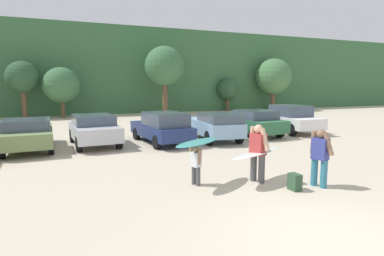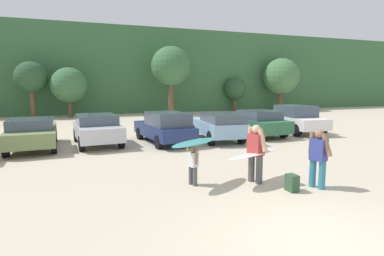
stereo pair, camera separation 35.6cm
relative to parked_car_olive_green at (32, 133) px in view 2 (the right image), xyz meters
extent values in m
plane|color=beige|center=(6.02, -11.12, -0.74)|extent=(120.00, 120.00, 0.00)
cube|color=#38663D|center=(6.02, 22.67, 3.63)|extent=(108.00, 12.00, 8.73)
cylinder|color=brown|center=(-1.82, 14.88, 0.45)|extent=(0.44, 0.44, 2.38)
sphere|color=#284C2D|center=(-1.82, 14.88, 2.79)|extent=(2.70, 2.70, 2.70)
cylinder|color=brown|center=(1.20, 14.50, 0.03)|extent=(0.37, 0.37, 1.54)
sphere|color=#38663D|center=(1.20, 14.50, 2.12)|extent=(3.11, 3.11, 3.11)
cylinder|color=brown|center=(10.33, 13.82, 0.80)|extent=(0.54, 0.54, 3.08)
sphere|color=#38663D|center=(10.33, 13.82, 3.93)|extent=(3.73, 3.73, 3.73)
cylinder|color=brown|center=(18.33, 16.11, -0.02)|extent=(0.38, 0.38, 1.42)
sphere|color=#284C2D|center=(18.33, 16.11, 1.72)|extent=(2.43, 2.43, 2.43)
cylinder|color=brown|center=(23.62, 14.99, 0.34)|extent=(0.54, 0.54, 2.15)
sphere|color=#427042|center=(23.62, 14.99, 3.12)|extent=(4.03, 4.03, 4.03)
cube|color=#6B7F4C|center=(0.00, 0.08, -0.10)|extent=(2.19, 4.54, 0.61)
cube|color=#3F4C5B|center=(0.02, -0.27, 0.43)|extent=(1.90, 2.14, 0.44)
cylinder|color=black|center=(-0.96, 1.49, -0.41)|extent=(0.26, 0.67, 0.66)
cylinder|color=black|center=(0.78, 1.59, -0.41)|extent=(0.26, 0.67, 0.66)
cylinder|color=black|center=(-0.79, -1.43, -0.41)|extent=(0.26, 0.67, 0.66)
cylinder|color=black|center=(0.95, -1.33, -0.41)|extent=(0.26, 0.67, 0.66)
cube|color=silver|center=(2.76, 0.09, -0.07)|extent=(2.23, 4.11, 0.65)
cube|color=#3F4C5B|center=(2.75, 0.21, 0.48)|extent=(1.93, 2.37, 0.44)
cylinder|color=black|center=(1.80, 1.31, -0.40)|extent=(0.28, 0.69, 0.67)
cylinder|color=black|center=(3.50, 1.46, -0.40)|extent=(0.28, 0.69, 0.67)
cylinder|color=black|center=(2.03, -1.29, -0.40)|extent=(0.28, 0.69, 0.67)
cylinder|color=black|center=(3.73, -1.14, -0.40)|extent=(0.28, 0.69, 0.67)
cube|color=navy|center=(5.88, -0.38, -0.13)|extent=(2.23, 4.49, 0.60)
cube|color=#3F4C5B|center=(5.95, -0.94, 0.49)|extent=(1.85, 2.46, 0.63)
cylinder|color=black|center=(4.94, 0.94, -0.42)|extent=(0.29, 0.65, 0.63)
cylinder|color=black|center=(6.49, 1.12, -0.42)|extent=(0.29, 0.65, 0.63)
cylinder|color=black|center=(5.28, -1.89, -0.42)|extent=(0.29, 0.65, 0.63)
cylinder|color=black|center=(6.82, -1.70, -0.42)|extent=(0.29, 0.65, 0.63)
cube|color=#84ADD1|center=(8.66, -0.64, -0.05)|extent=(2.01, 4.17, 0.67)
cube|color=#3F4C5B|center=(8.60, -1.44, 0.49)|extent=(1.75, 2.42, 0.41)
cylinder|color=black|center=(7.96, 0.75, -0.39)|extent=(0.27, 0.71, 0.70)
cylinder|color=black|center=(9.53, 0.64, -0.39)|extent=(0.27, 0.71, 0.70)
cylinder|color=black|center=(7.78, -1.93, -0.39)|extent=(0.27, 0.71, 0.70)
cylinder|color=black|center=(9.35, -2.04, -0.39)|extent=(0.27, 0.71, 0.70)
cube|color=#2D6642|center=(11.33, 0.03, -0.10)|extent=(2.29, 4.34, 0.66)
cube|color=#3F4C5B|center=(11.36, -0.35, 0.47)|extent=(1.94, 2.12, 0.48)
cylinder|color=black|center=(10.34, 1.33, -0.44)|extent=(0.27, 0.62, 0.60)
cylinder|color=black|center=(12.07, 1.48, -0.44)|extent=(0.27, 0.62, 0.60)
cylinder|color=black|center=(10.58, -1.42, -0.44)|extent=(0.27, 0.62, 0.60)
cylinder|color=black|center=(12.31, -1.27, -0.44)|extent=(0.27, 0.62, 0.60)
cube|color=white|center=(14.17, 0.24, -0.07)|extent=(2.09, 4.48, 0.62)
cube|color=#3F4C5B|center=(14.17, 0.19, 0.57)|extent=(1.81, 2.26, 0.65)
cylinder|color=black|center=(13.44, 1.73, -0.38)|extent=(0.26, 0.73, 0.72)
cylinder|color=black|center=(15.08, 1.63, -0.38)|extent=(0.26, 0.73, 0.72)
cylinder|color=black|center=(13.26, -1.16, -0.38)|extent=(0.26, 0.73, 0.72)
cylinder|color=black|center=(14.91, -1.25, -0.38)|extent=(0.26, 0.73, 0.72)
cylinder|color=#4C4C51|center=(6.81, -7.73, -0.33)|extent=(0.19, 0.19, 0.81)
cylinder|color=#4C4C51|center=(6.71, -7.45, -0.33)|extent=(0.19, 0.19, 0.81)
cube|color=#B23838|center=(6.76, -7.59, 0.39)|extent=(0.43, 0.49, 0.62)
sphere|color=#D8AD8C|center=(6.76, -7.59, 0.83)|extent=(0.26, 0.26, 0.26)
cylinder|color=#D8AD8C|center=(6.83, -7.81, 0.55)|extent=(0.24, 0.37, 0.67)
cylinder|color=#D8AD8C|center=(6.69, -7.37, 0.55)|extent=(0.18, 0.20, 0.66)
cylinder|color=#4C4C51|center=(5.01, -7.30, -0.47)|extent=(0.13, 0.13, 0.53)
cylinder|color=#4C4C51|center=(4.95, -7.12, -0.47)|extent=(0.13, 0.13, 0.53)
cube|color=silver|center=(4.98, -7.21, 0.00)|extent=(0.28, 0.32, 0.41)
sphere|color=#8C664C|center=(4.98, -7.21, 0.29)|extent=(0.17, 0.17, 0.17)
cylinder|color=#8C664C|center=(5.02, -7.35, 0.11)|extent=(0.13, 0.17, 0.44)
cylinder|color=#8C664C|center=(4.93, -7.07, 0.11)|extent=(0.17, 0.29, 0.43)
cylinder|color=teal|center=(8.15, -8.72, -0.35)|extent=(0.18, 0.18, 0.78)
cylinder|color=teal|center=(8.06, -8.46, -0.35)|extent=(0.18, 0.18, 0.78)
cube|color=#333D8C|center=(8.11, -8.59, 0.34)|extent=(0.41, 0.47, 0.60)
sphere|color=#8C664C|center=(8.11, -8.59, 0.76)|extent=(0.25, 0.25, 0.25)
cylinder|color=#8C664C|center=(8.18, -8.80, 0.50)|extent=(0.23, 0.37, 0.64)
cylinder|color=#8C664C|center=(8.04, -8.39, 0.50)|extent=(0.18, 0.19, 0.63)
ellipsoid|color=white|center=(6.78, -7.51, 0.11)|extent=(2.43, 1.65, 0.16)
ellipsoid|color=teal|center=(5.03, -7.20, 0.49)|extent=(1.89, 1.52, 0.09)
cube|color=#2D4C33|center=(7.28, -8.59, -0.51)|extent=(0.24, 0.34, 0.45)
camera|label=1|loc=(1.73, -15.14, 2.06)|focal=29.22mm
camera|label=2|loc=(2.06, -15.27, 2.06)|focal=29.22mm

